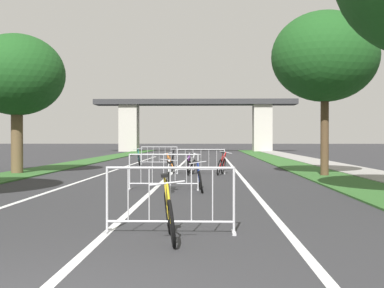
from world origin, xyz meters
TOP-DOWN VIEW (x-y plane):
  - grass_verge_left at (-6.23, 27.99)m, footprint 2.06×68.41m
  - grass_verge_right at (6.23, 27.99)m, footprint 2.06×68.41m
  - sidewalk_path_right at (8.28, 27.99)m, footprint 2.06×68.41m
  - lane_stripe_center at (0.00, 19.79)m, footprint 0.14×39.58m
  - lane_stripe_right_lane at (2.86, 19.79)m, footprint 0.14×39.58m
  - lane_stripe_left_lane at (-2.86, 19.79)m, footprint 0.14×39.58m
  - overpass_bridge at (0.00, 56.54)m, footprint 23.34×3.19m
  - tree_left_pine_far at (-6.49, 17.59)m, footprint 4.03×4.03m
  - tree_right_oak_mid at (6.17, 16.58)m, footprint 4.19×4.19m
  - crowd_barrier_nearest at (1.01, 4.04)m, footprint 2.07×0.45m
  - crowd_barrier_second at (0.29, 11.01)m, footprint 2.07×0.44m
  - crowd_barrier_third at (1.27, 17.98)m, footprint 2.07×0.45m
  - crowd_barrier_fourth at (-1.18, 24.94)m, footprint 2.09×0.55m
  - bicycle_silver_0 at (0.88, 17.38)m, footprint 0.58×1.59m
  - bicycle_black_1 at (-0.40, 24.49)m, footprint 0.45×1.63m
  - bicycle_teal_2 at (-2.27, 24.56)m, footprint 0.55×1.70m
  - bicycle_white_3 at (0.45, 10.55)m, footprint 0.52×1.70m
  - bicycle_orange_4 at (-0.06, 18.50)m, footprint 0.68×1.64m
  - bicycle_yellow_5 at (1.04, 3.44)m, footprint 0.49×1.71m
  - bicycle_red_6 at (2.13, 17.49)m, footprint 0.71×1.63m
  - bicycle_blue_7 at (1.34, 10.62)m, footprint 0.47×1.64m
  - bicycle_purple_8 at (0.76, 18.36)m, footprint 0.52×1.66m

SIDE VIEW (x-z plane):
  - lane_stripe_center at x=0.00m, z-range 0.00..0.01m
  - lane_stripe_right_lane at x=2.86m, z-range 0.00..0.01m
  - lane_stripe_left_lane at x=-2.86m, z-range 0.00..0.01m
  - grass_verge_left at x=-6.23m, z-range 0.00..0.05m
  - grass_verge_right at x=6.23m, z-range 0.00..0.05m
  - sidewalk_path_right at x=8.28m, z-range 0.00..0.08m
  - bicycle_white_3 at x=0.45m, z-range -0.11..0.80m
  - bicycle_blue_7 at x=1.34m, z-range -0.09..0.79m
  - bicycle_purple_8 at x=0.76m, z-range -0.09..0.80m
  - bicycle_orange_4 at x=-0.06m, z-range -0.09..0.80m
  - bicycle_black_1 at x=-0.40m, z-range -0.10..0.82m
  - bicycle_silver_0 at x=0.88m, z-range -0.09..0.82m
  - bicycle_teal_2 at x=-2.27m, z-range -0.13..0.86m
  - bicycle_yellow_5 at x=1.04m, z-range -0.11..0.85m
  - bicycle_red_6 at x=2.13m, z-range -0.12..0.86m
  - crowd_barrier_nearest at x=1.01m, z-range -0.01..1.04m
  - crowd_barrier_second at x=0.29m, z-range -0.01..1.04m
  - crowd_barrier_third at x=1.27m, z-range -0.01..1.04m
  - crowd_barrier_fourth at x=-1.18m, z-range -0.01..1.04m
  - overpass_bridge at x=0.00m, z-range 1.05..7.08m
  - tree_left_pine_far at x=-6.49m, z-range 1.21..7.11m
  - tree_right_oak_mid at x=6.17m, z-range 1.46..7.97m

